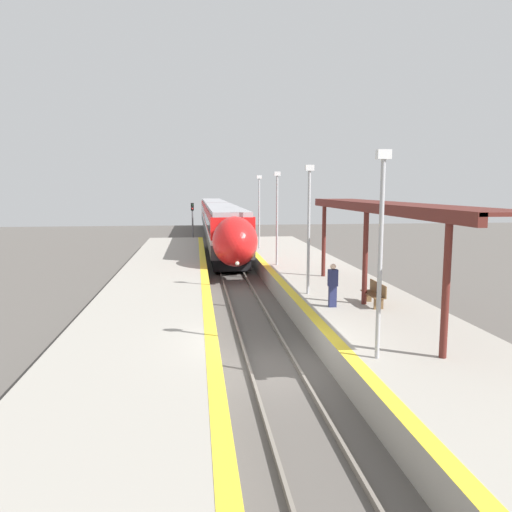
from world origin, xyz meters
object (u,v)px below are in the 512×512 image
object	(u,v)px
lamppost_near	(381,242)
railway_signal	(193,220)
person_waiting	(333,285)
lamppost_farthest	(259,207)
lamppost_far	(277,212)
lamppost_mid	(309,221)
platform_bench	(375,293)
train	(218,220)

from	to	relation	value
lamppost_near	railway_signal	bearing A→B (deg)	98.35
person_waiting	lamppost_farthest	world-z (taller)	lamppost_farthest
lamppost_near	lamppost_far	xyz separation A→B (m)	(0.00, 16.49, 0.00)
lamppost_far	lamppost_near	bearing A→B (deg)	-90.00
lamppost_near	lamppost_mid	distance (m)	8.24
lamppost_far	platform_bench	bearing A→B (deg)	-78.96
lamppost_far	train	bearing A→B (deg)	96.70
train	lamppost_farthest	distance (m)	13.27
lamppost_far	lamppost_mid	bearing A→B (deg)	-90.00
person_waiting	railway_signal	size ratio (longest dim) A/B	0.41
train	lamppost_far	world-z (taller)	lamppost_far
person_waiting	platform_bench	bearing A→B (deg)	1.83
train	lamppost_near	distance (m)	37.77
lamppost_near	lamppost_farthest	distance (m)	24.73
train	lamppost_near	world-z (taller)	lamppost_near
train	platform_bench	size ratio (longest dim) A/B	27.61
railway_signal	lamppost_near	distance (m)	34.52
railway_signal	lamppost_mid	distance (m)	26.40
platform_bench	person_waiting	world-z (taller)	person_waiting
lamppost_farthest	person_waiting	bearing A→B (deg)	-88.82
person_waiting	lamppost_mid	world-z (taller)	lamppost_mid
lamppost_mid	person_waiting	bearing A→B (deg)	-80.99
lamppost_far	lamppost_farthest	world-z (taller)	same
platform_bench	lamppost_farthest	size ratio (longest dim) A/B	0.31
platform_bench	railway_signal	size ratio (longest dim) A/B	0.41
person_waiting	lamppost_near	size ratio (longest dim) A/B	0.30
platform_bench	train	bearing A→B (deg)	98.16
lamppost_near	lamppost_farthest	size ratio (longest dim) A/B	1.00
train	lamppost_far	xyz separation A→B (m)	(2.48, -21.16, 1.75)
train	lamppost_mid	xyz separation A→B (m)	(2.48, -29.40, 1.75)
lamppost_far	lamppost_farthest	bearing A→B (deg)	90.00
person_waiting	lamppost_far	world-z (taller)	lamppost_far
train	lamppost_farthest	bearing A→B (deg)	-79.11
train	lamppost_far	size ratio (longest dim) A/B	8.54
platform_bench	lamppost_far	distance (m)	11.18
platform_bench	lamppost_far	bearing A→B (deg)	101.04
train	lamppost_far	distance (m)	21.37
train	lamppost_mid	bearing A→B (deg)	-85.17
platform_bench	railway_signal	distance (m)	29.19
train	lamppost_farthest	world-z (taller)	lamppost_farthest
railway_signal	lamppost_near	world-z (taller)	lamppost_near
train	lamppost_mid	size ratio (longest dim) A/B	8.54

